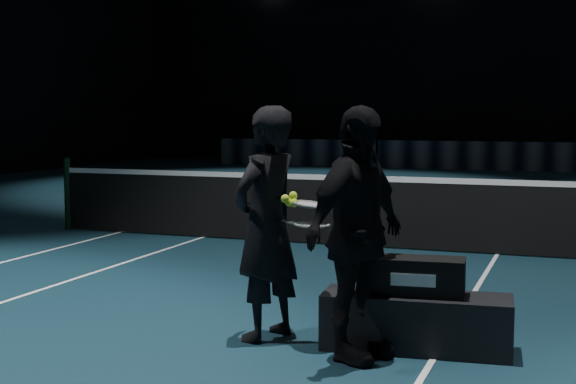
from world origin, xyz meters
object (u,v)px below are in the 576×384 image
(racket_upper, at_px, (310,204))
(tennis_balls, at_px, (292,201))
(racket_lower, at_px, (312,225))
(racket_bag, at_px, (417,276))
(player_a, at_px, (266,224))
(player_b, at_px, (357,234))
(player_bench, at_px, (416,322))

(racket_upper, bearing_deg, tennis_balls, -170.43)
(racket_lower, xyz_separation_m, racket_upper, (-0.03, 0.05, 0.15))
(racket_bag, height_order, racket_upper, racket_upper)
(racket_upper, height_order, tennis_balls, tennis_balls)
(racket_bag, relative_size, tennis_balls, 5.85)
(player_a, bearing_deg, player_b, 89.09)
(player_b, bearing_deg, tennis_balls, 90.14)
(racket_lower, xyz_separation_m, tennis_balls, (-0.18, 0.07, 0.17))
(racket_upper, xyz_separation_m, tennis_balls, (-0.15, 0.01, 0.02))
(player_b, bearing_deg, racket_upper, 85.54)
(racket_bag, bearing_deg, player_b, -139.94)
(racket_bag, height_order, tennis_balls, tennis_balls)
(player_bench, relative_size, racket_bag, 2.00)
(racket_bag, height_order, player_a, player_a)
(tennis_balls, bearing_deg, racket_upper, -5.28)
(player_bench, bearing_deg, player_b, -139.94)
(racket_bag, bearing_deg, racket_lower, -167.36)
(racket_bag, xyz_separation_m, tennis_balls, (-0.93, -0.18, 0.55))
(racket_bag, relative_size, player_a, 0.38)
(player_b, distance_m, racket_lower, 0.40)
(player_b, relative_size, tennis_balls, 15.27)
(player_bench, relative_size, racket_upper, 2.06)
(racket_bag, distance_m, tennis_balls, 1.10)
(racket_lower, height_order, tennis_balls, tennis_balls)
(player_bench, height_order, tennis_balls, tennis_balls)
(racket_lower, bearing_deg, player_bench, 37.37)
(racket_upper, bearing_deg, racket_bag, 28.94)
(player_bench, xyz_separation_m, player_b, (-0.37, -0.38, 0.71))
(player_b, relative_size, racket_upper, 2.69)
(racket_bag, xyz_separation_m, racket_lower, (-0.75, -0.25, 0.38))
(player_a, relative_size, racket_upper, 2.69)
(racket_bag, relative_size, racket_upper, 1.03)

